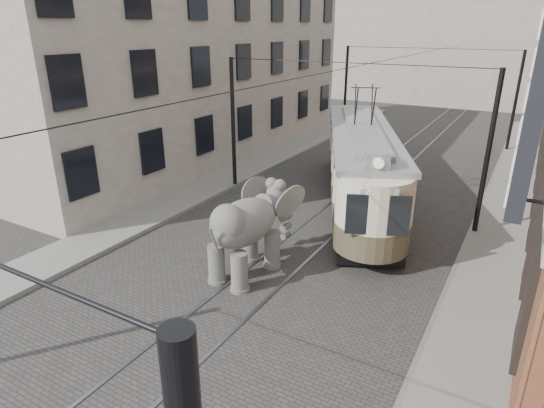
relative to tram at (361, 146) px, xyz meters
The scene contains 9 objects.
ground 7.58m from the tram, 91.57° to the right, with size 120.00×120.00×0.00m, color #3B3836.
tram_rails 7.58m from the tram, 91.57° to the right, with size 1.54×80.00×0.02m, color slate, non-canonical shape.
sidewalk_right 9.53m from the tram, 50.97° to the right, with size 2.00×60.00×0.15m, color slate.
sidewalk_left 10.09m from the tram, 133.08° to the right, with size 2.00×60.00×0.15m, color slate.
stucco_building 11.82m from the tram, 165.77° to the left, with size 7.00×24.00×10.00m, color gray.
distant_block 33.15m from the tram, 90.34° to the left, with size 28.00×10.00×14.00m, color gray.
catenary 2.26m from the tram, 100.39° to the right, with size 11.00×30.20×6.00m, color black, non-canonical shape.
tram is the anchor object (origin of this frame).
elephant 8.03m from the tram, 95.75° to the right, with size 2.44×4.42×2.71m, color #5C5A55, non-canonical shape.
Camera 1 is at (6.42, -11.26, 7.27)m, focal length 30.26 mm.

